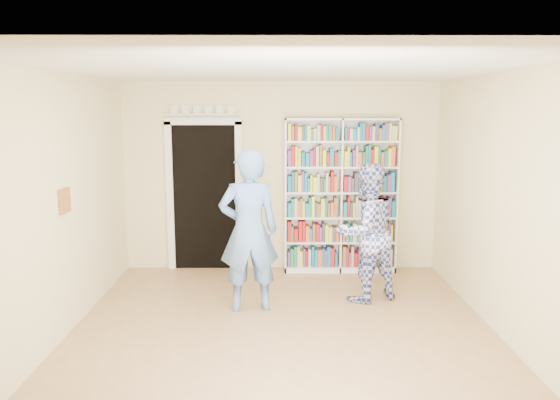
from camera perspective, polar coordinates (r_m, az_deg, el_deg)
name	(u,v)px	position (r m, az deg, el deg)	size (l,w,h in m)	color
floor	(282,337)	(5.81, 0.26, -14.16)	(5.00, 5.00, 0.00)	#99714A
ceiling	(283,70)	(5.32, 0.28, 13.48)	(5.00, 5.00, 0.00)	white
wall_back	(281,177)	(7.87, 0.07, 2.40)	(4.50, 4.50, 0.00)	beige
wall_left	(55,209)	(5.83, -22.43, -0.91)	(5.00, 5.00, 0.00)	beige
wall_right	(509,209)	(5.88, 22.78, -0.86)	(5.00, 5.00, 0.00)	beige
bookshelf	(341,195)	(7.81, 6.35, 0.50)	(1.60, 0.30, 2.20)	white
doorway	(205,189)	(7.95, -7.89, 1.13)	(1.10, 0.08, 2.43)	black
wall_art	(65,201)	(6.00, -21.58, -0.09)	(0.03, 0.25, 0.25)	brown
man_blue	(249,231)	(6.29, -3.27, -3.25)	(0.69, 0.45, 1.89)	#5B87CC
man_plaid	(366,233)	(6.71, 8.98, -3.40)	(0.82, 0.64, 1.68)	navy
paper_sheet	(375,214)	(6.48, 9.85, -1.48)	(0.23, 0.01, 0.33)	white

